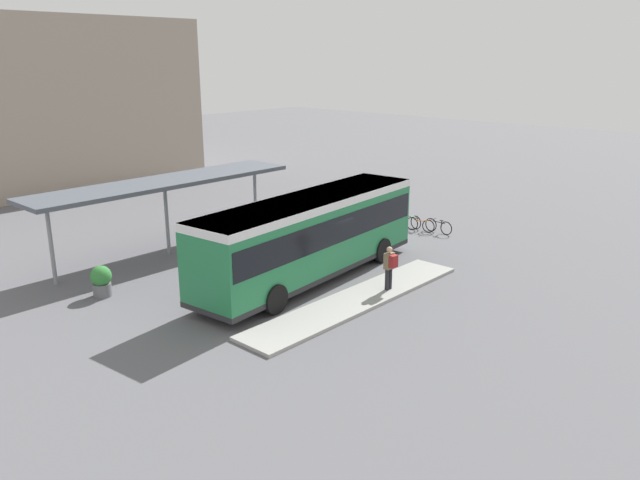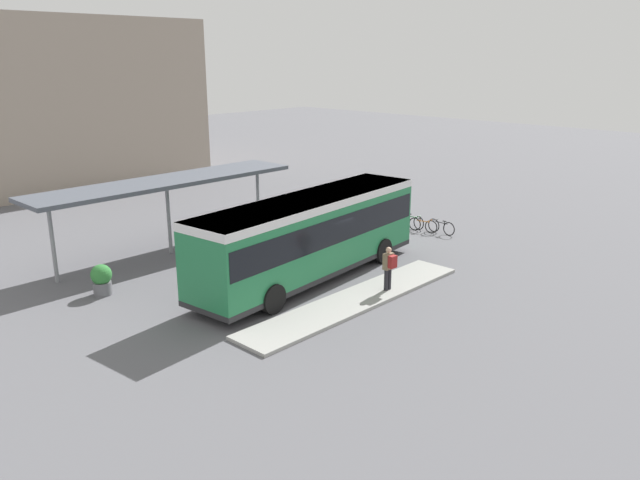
# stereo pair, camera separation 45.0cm
# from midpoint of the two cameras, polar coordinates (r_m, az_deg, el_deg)

# --- Properties ---
(ground_plane) EXTENTS (120.00, 120.00, 0.00)m
(ground_plane) POSITION_cam_midpoint_polar(r_m,az_deg,el_deg) (24.81, -0.37, -3.55)
(ground_plane) COLOR #5B5B60
(curb_island) EXTENTS (10.38, 1.80, 0.12)m
(curb_island) POSITION_cam_midpoint_polar(r_m,az_deg,el_deg) (22.60, 3.88, -5.49)
(curb_island) COLOR #9E9E99
(curb_island) RESTS_ON ground_plane
(city_bus) EXTENTS (11.39, 3.50, 3.29)m
(city_bus) POSITION_cam_midpoint_polar(r_m,az_deg,el_deg) (24.23, -0.37, 0.71)
(city_bus) COLOR #237A47
(city_bus) RESTS_ON ground_plane
(pedestrian_waiting) EXTENTS (0.42, 0.43, 1.66)m
(pedestrian_waiting) POSITION_cam_midpoint_polar(r_m,az_deg,el_deg) (23.16, 6.89, -2.35)
(pedestrian_waiting) COLOR #232328
(pedestrian_waiting) RESTS_ON curb_island
(bicycle_black) EXTENTS (0.48, 1.61, 0.69)m
(bicycle_black) POSITION_cam_midpoint_polar(r_m,az_deg,el_deg) (31.51, 11.43, 1.19)
(bicycle_black) COLOR black
(bicycle_black) RESTS_ON ground_plane
(bicycle_orange) EXTENTS (0.48, 1.56, 0.68)m
(bicycle_orange) POSITION_cam_midpoint_polar(r_m,az_deg,el_deg) (31.68, 9.79, 1.35)
(bicycle_orange) COLOR black
(bicycle_orange) RESTS_ON ground_plane
(bicycle_green) EXTENTS (0.48, 1.64, 0.71)m
(bicycle_green) POSITION_cam_midpoint_polar(r_m,az_deg,el_deg) (32.36, 8.80, 1.75)
(bicycle_green) COLOR black
(bicycle_green) RESTS_ON ground_plane
(bicycle_red) EXTENTS (0.48, 1.69, 0.73)m
(bicycle_red) POSITION_cam_midpoint_polar(r_m,az_deg,el_deg) (32.67, 7.34, 1.96)
(bicycle_red) COLOR black
(bicycle_red) RESTS_ON ground_plane
(station_shelter) EXTENTS (12.25, 2.56, 3.34)m
(station_shelter) POSITION_cam_midpoint_polar(r_m,az_deg,el_deg) (27.95, -13.43, 5.08)
(station_shelter) COLOR #4C515B
(station_shelter) RESTS_ON ground_plane
(potted_planter_near_shelter) EXTENTS (0.70, 0.70, 1.06)m
(potted_planter_near_shelter) POSITION_cam_midpoint_polar(r_m,az_deg,el_deg) (28.15, -5.51, 0.03)
(potted_planter_near_shelter) COLOR slate
(potted_planter_near_shelter) RESTS_ON ground_plane
(potted_planter_far_side) EXTENTS (0.77, 0.77, 1.17)m
(potted_planter_far_side) POSITION_cam_midpoint_polar(r_m,az_deg,el_deg) (24.30, -18.84, -3.40)
(potted_planter_far_side) COLOR slate
(potted_planter_far_side) RESTS_ON ground_plane
(station_building) EXTENTS (18.72, 14.43, 10.93)m
(station_building) POSITION_cam_midpoint_polar(r_m,az_deg,el_deg) (48.89, -24.26, 11.57)
(station_building) COLOR gray
(station_building) RESTS_ON ground_plane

